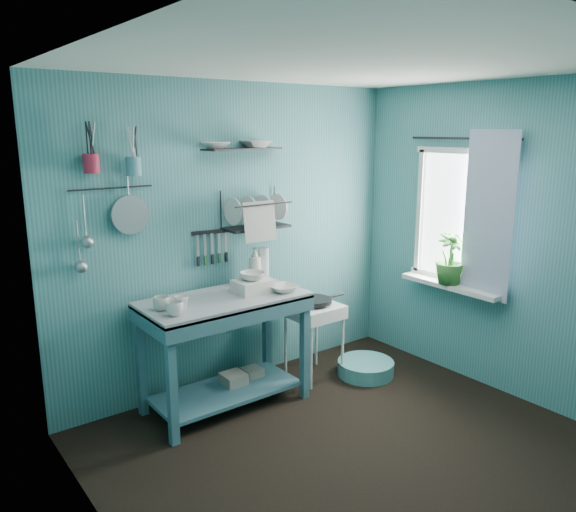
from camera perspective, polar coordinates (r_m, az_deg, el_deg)
floor at (r=4.03m, az=7.16°, el=-19.26°), size 3.20×3.20×0.00m
ceiling at (r=3.43m, az=8.39°, el=18.86°), size 3.20×3.20×0.00m
wall_back at (r=4.68m, az=-5.31°, el=1.93°), size 3.20×0.00×3.20m
wall_left at (r=2.69m, az=-17.45°, el=-6.95°), size 0.00×3.00×3.00m
wall_right at (r=4.77m, az=21.53°, el=1.28°), size 0.00×3.00×3.00m
work_counter at (r=4.42m, az=-6.39°, el=-9.70°), size 1.26×0.64×0.89m
mug_left at (r=3.91m, az=-11.43°, el=-5.26°), size 0.12×0.12×0.10m
mug_mid at (r=4.03m, az=-10.78°, el=-4.67°), size 0.14×0.14×0.09m
mug_right at (r=4.04m, az=-12.69°, el=-4.72°), size 0.17×0.17×0.10m
wash_tub at (r=4.37m, az=-3.60°, el=-3.06°), size 0.28×0.22×0.10m
tub_bowl at (r=4.34m, az=-3.62°, el=-2.04°), size 0.20×0.19×0.06m
soap_bottle at (r=4.61m, az=-3.37°, el=-0.92°), size 0.12×0.12×0.30m
water_bottle at (r=4.68m, az=-2.49°, el=-0.81°), size 0.09×0.09×0.28m
counter_bowl at (r=4.38m, az=-0.47°, el=-3.30°), size 0.22×0.22×0.05m
hotplate_stand at (r=4.93m, az=2.65°, el=-8.61°), size 0.43×0.43×0.66m
frying_pan at (r=4.81m, az=2.69°, el=-4.54°), size 0.30×0.30×0.03m
knife_strip at (r=4.51m, az=-7.83°, el=2.44°), size 0.32×0.07×0.03m
dish_rack at (r=4.59m, az=-3.27°, el=4.78°), size 0.57×0.30×0.32m
upper_shelf at (r=4.52m, az=-4.61°, el=10.79°), size 0.72×0.28×0.02m
shelf_bowl_left at (r=4.39m, az=-7.39°, el=11.30°), size 0.22×0.22×0.05m
shelf_bowl_right at (r=4.59m, az=-3.25°, el=11.40°), size 0.26×0.26×0.06m
utensil_cup_magenta at (r=4.03m, az=-19.36°, el=8.87°), size 0.11×0.11×0.13m
utensil_cup_teal at (r=4.13m, az=-15.43°, el=8.78°), size 0.11×0.11×0.13m
colander at (r=4.18m, az=-15.75°, el=4.06°), size 0.28×0.03×0.28m
ladle_outer at (r=4.09m, az=-19.98°, el=3.74°), size 0.01×0.01×0.30m
ladle_inner at (r=4.10m, az=-20.55°, el=1.34°), size 0.01×0.01×0.30m
hook_rail at (r=4.14m, az=-17.52°, el=6.60°), size 0.60×0.01×0.01m
window_glass at (r=4.97m, az=17.17°, el=3.82°), size 0.00×1.10×1.10m
windowsill at (r=5.03m, az=16.16°, el=-2.91°), size 0.16×0.95×0.04m
curtain at (r=4.75m, az=19.68°, el=3.84°), size 0.00×1.35×1.35m
curtain_rod at (r=4.88m, az=17.37°, el=11.32°), size 0.02×1.05×0.02m
potted_plant at (r=4.96m, az=16.14°, el=-0.23°), size 0.30×0.30×0.45m
storage_tin_large at (r=4.64m, az=-5.53°, el=-13.04°), size 0.18×0.18×0.22m
storage_tin_small at (r=4.77m, az=-3.63°, el=-12.42°), size 0.15×0.15×0.20m
floor_basin at (r=5.10m, az=7.89°, el=-11.19°), size 0.50×0.50×0.13m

